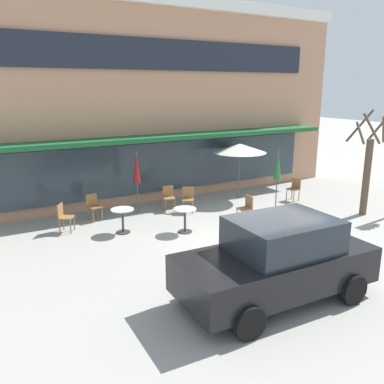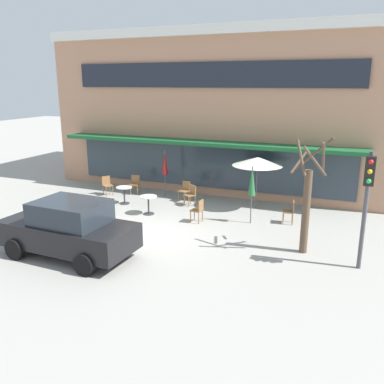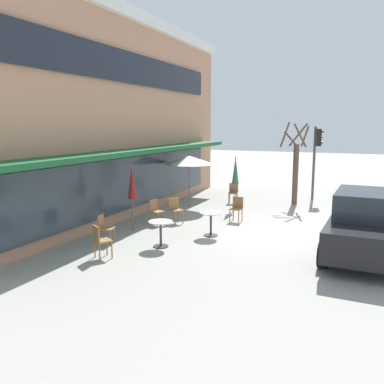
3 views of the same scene
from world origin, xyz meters
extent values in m
plane|color=#9E9B93|center=(0.00, 0.00, 0.00)|extent=(80.00, 80.00, 0.00)
cube|color=tan|center=(0.00, 10.00, 3.82)|extent=(16.66, 8.00, 7.64)
cube|color=#19592D|center=(0.00, 5.45, 2.55)|extent=(14.16, 1.10, 0.16)
cube|color=#1E232D|center=(0.00, 5.94, 5.50)|extent=(13.32, 0.10, 1.10)
cube|color=#2D3842|center=(0.00, 5.94, 1.35)|extent=(13.32, 0.10, 1.90)
cylinder|color=#333338|center=(-2.79, 3.19, 0.01)|extent=(0.44, 0.44, 0.03)
cylinder|color=#333338|center=(-2.79, 3.19, 0.38)|extent=(0.07, 0.07, 0.70)
cylinder|color=silver|center=(-2.79, 3.19, 0.74)|extent=(0.70, 0.70, 0.03)
cylinder|color=#333338|center=(-1.10, 2.30, 0.01)|extent=(0.44, 0.44, 0.03)
cylinder|color=#333338|center=(-1.10, 2.30, 0.38)|extent=(0.07, 0.07, 0.70)
cylinder|color=silver|center=(-1.10, 2.30, 0.74)|extent=(0.70, 0.70, 0.03)
cylinder|color=#4C4C51|center=(2.72, 4.77, 1.10)|extent=(0.04, 0.04, 2.20)
cone|color=silver|center=(2.72, 4.77, 2.03)|extent=(2.10, 2.10, 0.35)
cylinder|color=#4C4C51|center=(3.00, 2.83, 1.10)|extent=(0.04, 0.04, 2.20)
cone|color=#286B38|center=(3.00, 2.83, 1.65)|extent=(0.28, 0.28, 1.10)
cylinder|color=#4C4C51|center=(-1.61, 4.87, 1.10)|extent=(0.04, 0.04, 2.20)
cone|color=maroon|center=(-1.61, 4.87, 1.65)|extent=(0.28, 0.28, 1.10)
cylinder|color=olive|center=(0.87, 2.00, 0.23)|extent=(0.04, 0.04, 0.45)
cylinder|color=olive|center=(0.90, 2.34, 0.23)|extent=(0.04, 0.04, 0.45)
cylinder|color=olive|center=(1.21, 1.98, 0.23)|extent=(0.04, 0.04, 0.45)
cylinder|color=olive|center=(1.23, 2.31, 0.23)|extent=(0.04, 0.04, 0.45)
cube|color=olive|center=(1.05, 2.16, 0.47)|extent=(0.43, 0.43, 0.04)
cube|color=olive|center=(1.23, 2.14, 0.69)|extent=(0.07, 0.40, 0.40)
cylinder|color=olive|center=(-4.03, 4.18, 0.23)|extent=(0.04, 0.04, 0.45)
cylinder|color=olive|center=(-4.21, 3.89, 0.23)|extent=(0.04, 0.04, 0.45)
cylinder|color=olive|center=(-4.32, 4.36, 0.23)|extent=(0.04, 0.04, 0.45)
cylinder|color=olive|center=(-4.50, 4.07, 0.23)|extent=(0.04, 0.04, 0.45)
cube|color=olive|center=(-4.27, 4.12, 0.47)|extent=(0.55, 0.55, 0.04)
cube|color=olive|center=(-4.42, 4.22, 0.69)|extent=(0.25, 0.36, 0.40)
cylinder|color=olive|center=(-2.98, 4.66, 0.23)|extent=(0.04, 0.04, 0.45)
cylinder|color=olive|center=(-3.31, 4.57, 0.23)|extent=(0.04, 0.04, 0.45)
cylinder|color=olive|center=(-3.07, 4.99, 0.23)|extent=(0.04, 0.04, 0.45)
cylinder|color=olive|center=(-3.40, 4.90, 0.23)|extent=(0.04, 0.04, 0.45)
cube|color=olive|center=(-3.19, 4.78, 0.47)|extent=(0.49, 0.49, 0.04)
cube|color=olive|center=(-3.23, 4.95, 0.69)|extent=(0.40, 0.14, 0.40)
cylinder|color=olive|center=(4.18, 3.14, 0.23)|extent=(0.04, 0.04, 0.45)
cylinder|color=olive|center=(4.11, 3.47, 0.23)|extent=(0.04, 0.04, 0.45)
cylinder|color=olive|center=(4.51, 3.20, 0.23)|extent=(0.04, 0.04, 0.45)
cylinder|color=olive|center=(4.45, 3.53, 0.23)|extent=(0.04, 0.04, 0.45)
cube|color=olive|center=(4.31, 3.34, 0.47)|extent=(0.47, 0.47, 0.04)
cube|color=olive|center=(4.49, 3.37, 0.69)|extent=(0.11, 0.40, 0.40)
cylinder|color=olive|center=(-0.40, 4.35, 0.23)|extent=(0.04, 0.04, 0.45)
cylinder|color=olive|center=(-0.73, 4.43, 0.23)|extent=(0.04, 0.04, 0.45)
cylinder|color=olive|center=(-0.32, 4.68, 0.23)|extent=(0.04, 0.04, 0.45)
cylinder|color=olive|center=(-0.64, 4.76, 0.23)|extent=(0.04, 0.04, 0.45)
cube|color=olive|center=(-0.52, 4.56, 0.47)|extent=(0.49, 0.49, 0.04)
cube|color=olive|center=(-0.48, 4.73, 0.69)|extent=(0.40, 0.14, 0.40)
cylinder|color=olive|center=(0.03, 3.80, 0.23)|extent=(0.04, 0.04, 0.45)
cylinder|color=olive|center=(-0.26, 3.98, 0.23)|extent=(0.04, 0.04, 0.45)
cylinder|color=olive|center=(0.21, 4.09, 0.23)|extent=(0.04, 0.04, 0.45)
cylinder|color=olive|center=(-0.08, 4.27, 0.23)|extent=(0.04, 0.04, 0.45)
cube|color=olive|center=(-0.03, 4.04, 0.47)|extent=(0.55, 0.55, 0.04)
cube|color=olive|center=(0.07, 4.19, 0.69)|extent=(0.36, 0.24, 0.40)
cube|color=black|center=(-1.42, -2.22, 0.70)|extent=(4.25, 1.93, 0.76)
cube|color=#232B33|center=(-1.27, -2.23, 1.42)|extent=(2.15, 1.66, 0.68)
cylinder|color=black|center=(-2.75, -3.08, 0.32)|extent=(0.65, 0.24, 0.64)
cylinder|color=black|center=(-2.69, -1.28, 0.32)|extent=(0.65, 0.24, 0.64)
cylinder|color=black|center=(-0.15, -3.16, 0.32)|extent=(0.65, 0.24, 0.64)
cylinder|color=black|center=(-0.09, -1.36, 0.32)|extent=(0.65, 0.24, 0.64)
cylinder|color=brown|center=(5.23, 0.79, 1.32)|extent=(0.24, 0.24, 2.65)
cylinder|color=brown|center=(5.60, 0.80, 3.05)|extent=(0.10, 0.82, 1.04)
cylinder|color=brown|center=(5.29, 1.32, 3.06)|extent=(1.13, 0.22, 1.09)
cylinder|color=brown|center=(4.91, 0.97, 2.87)|extent=(0.46, 0.72, 0.69)
cylinder|color=brown|center=(5.00, 0.62, 3.04)|extent=(0.45, 0.57, 1.01)
cylinder|color=brown|center=(5.40, 0.47, 2.99)|extent=(0.72, 0.45, 0.93)
camera|label=1|loc=(-6.78, -8.14, 4.37)|focal=38.00mm
camera|label=2|loc=(6.54, -11.54, 5.19)|focal=38.00mm
camera|label=3|loc=(-12.78, -2.22, 3.50)|focal=38.00mm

